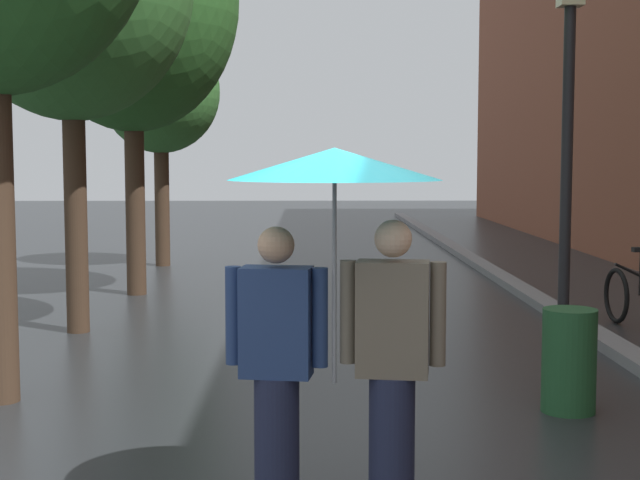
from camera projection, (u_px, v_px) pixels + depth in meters
The scene contains 6 objects.
kerb_strip at pixel (507, 281), 15.14m from camera, with size 0.30×36.00×0.12m, color slate.
street_tree_2 at pixel (132, 0), 13.66m from camera, with size 3.19×3.19×6.40m.
street_tree_3 at pixel (160, 93), 17.50m from camera, with size 2.26×2.26×4.50m.
couple_under_umbrella at pixel (335, 269), 5.16m from camera, with size 1.24×1.20×2.13m.
street_lamp_post at pixel (567, 134), 9.50m from camera, with size 0.24×0.24×3.93m.
litter_bin at pixel (569, 361), 7.52m from camera, with size 0.44×0.44×0.85m, color #1E4C28.
Camera 1 is at (-0.09, -4.97, 2.07)m, focal length 51.75 mm.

